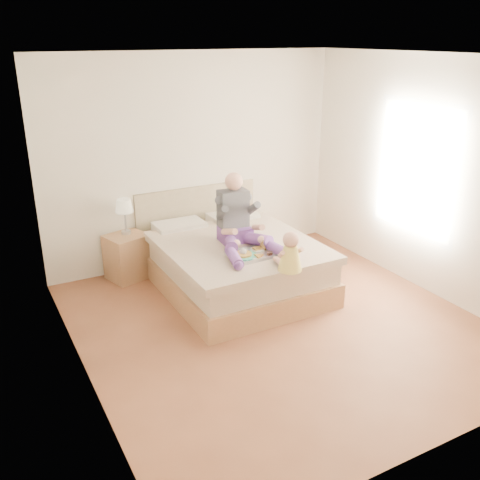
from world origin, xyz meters
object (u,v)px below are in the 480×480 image
bed (231,261)px  tray (251,253)px  nightstand (128,257)px  baby (290,254)px  adult (239,224)px

bed → tray: size_ratio=4.33×
nightstand → tray: bearing=-70.5°
tray → baby: bearing=-74.6°
tray → baby: (0.17, -0.51, 0.14)m
nightstand → adult: (1.04, -1.02, 0.57)m
tray → baby: baby is taller
adult → tray: size_ratio=2.04×
adult → baby: adult is taller
nightstand → baby: baby is taller
baby → adult: bearing=101.1°
adult → bed: bearing=93.4°
nightstand → baby: bearing=-74.8°
nightstand → bed: bearing=-53.7°
tray → baby: 0.56m
adult → baby: (0.12, -0.87, -0.08)m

